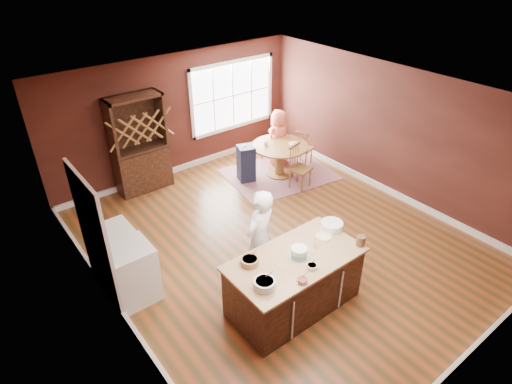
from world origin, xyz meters
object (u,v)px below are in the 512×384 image
(seated_woman, at_px, (278,138))
(toddler, at_px, (244,146))
(baker, at_px, (260,239))
(chair_north, at_px, (271,141))
(kitchen_island, at_px, (294,283))
(dining_table, at_px, (280,154))
(chair_east, at_px, (304,147))
(high_chair, at_px, (246,163))
(washer, at_px, (132,273))
(dryer, at_px, (115,253))
(layer_cake, at_px, (299,252))
(chair_south, at_px, (301,167))
(hutch, at_px, (139,145))

(seated_woman, xyz_separation_m, toddler, (-1.09, -0.11, 0.13))
(baker, height_order, chair_north, baker)
(kitchen_island, xyz_separation_m, baker, (-0.08, 0.71, 0.41))
(baker, distance_m, toddler, 3.38)
(dining_table, relative_size, chair_east, 1.41)
(seated_woman, relative_size, high_chair, 1.56)
(kitchen_island, height_order, toddler, toddler)
(washer, height_order, dryer, washer)
(washer, bearing_deg, seated_woman, 23.90)
(dining_table, xyz_separation_m, chair_north, (0.36, 0.75, -0.06))
(kitchen_island, relative_size, layer_cake, 6.03)
(dining_table, height_order, baker, baker)
(washer, bearing_deg, chair_south, 11.59)
(baker, relative_size, chair_north, 1.79)
(baker, xyz_separation_m, dryer, (-1.72, 1.55, -0.39))
(chair_north, height_order, seated_woman, seated_woman)
(chair_north, xyz_separation_m, high_chair, (-1.11, -0.48, -0.04))
(kitchen_island, bearing_deg, layer_cake, 4.31)
(chair_east, bearing_deg, toddler, 59.76)
(layer_cake, relative_size, hutch, 0.16)
(high_chair, bearing_deg, dining_table, -1.46)
(dining_table, xyz_separation_m, dryer, (-4.28, -0.95, -0.08))
(chair_east, relative_size, dryer, 1.00)
(chair_north, relative_size, washer, 1.00)
(dining_table, distance_m, dryer, 4.39)
(chair_south, height_order, hutch, hutch)
(chair_south, bearing_deg, dryer, 168.16)
(baker, relative_size, toddler, 6.51)
(baker, bearing_deg, chair_south, -160.93)
(kitchen_island, bearing_deg, seated_woman, 52.34)
(chair_east, xyz_separation_m, washer, (-5.09, -1.64, 0.02))
(layer_cake, height_order, high_chair, layer_cake)
(chair_north, bearing_deg, hutch, -29.35)
(chair_south, bearing_deg, washer, 176.61)
(dining_table, height_order, washer, washer)
(layer_cake, bearing_deg, dryer, 129.62)
(layer_cake, bearing_deg, toddler, 64.91)
(kitchen_island, distance_m, high_chair, 3.89)
(dining_table, height_order, layer_cake, layer_cake)
(seated_woman, relative_size, washer, 1.43)
(washer, xyz_separation_m, dryer, (0.00, 0.64, -0.02))
(chair_south, height_order, toddler, chair_south)
(dining_table, height_order, hutch, hutch)
(kitchen_island, distance_m, dryer, 2.89)
(chair_north, distance_m, washer, 5.20)
(dining_table, bearing_deg, toddler, 154.98)
(chair_east, height_order, chair_south, chair_south)
(dining_table, distance_m, chair_south, 0.72)
(dining_table, distance_m, hutch, 3.07)
(chair_east, bearing_deg, washer, 88.66)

